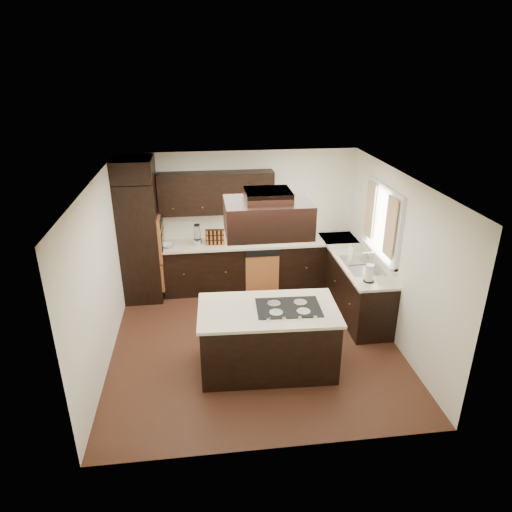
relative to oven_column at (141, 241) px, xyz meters
name	(u,v)px	position (x,y,z in m)	size (l,w,h in m)	color
floor	(254,342)	(1.78, -1.71, -1.07)	(4.20, 4.20, 0.02)	brown
ceiling	(254,179)	(1.78, -1.71, 1.45)	(4.20, 4.20, 0.02)	white
wall_back	(240,219)	(1.78, 0.40, 0.19)	(4.20, 0.02, 2.50)	white
wall_front	(280,354)	(1.78, -3.81, 0.19)	(4.20, 0.02, 2.50)	white
wall_left	(101,275)	(-0.33, -1.71, 0.19)	(0.02, 4.20, 2.50)	white
wall_right	(397,259)	(3.88, -1.71, 0.19)	(0.02, 4.20, 2.50)	white
oven_column	(141,241)	(0.00, 0.00, 0.00)	(0.65, 0.75, 2.12)	black
wall_oven_face	(161,237)	(0.35, 0.00, 0.06)	(0.05, 0.62, 0.78)	#B96C37
base_cabinets_back	(244,266)	(1.81, 0.09, -0.62)	(2.93, 0.60, 0.88)	black
base_cabinets_right	(352,282)	(3.58, -0.80, -0.62)	(0.60, 2.40, 0.88)	black
countertop_back	(244,243)	(1.81, 0.08, -0.16)	(2.93, 0.63, 0.04)	beige
countertop_right	(354,258)	(3.56, -0.80, -0.16)	(0.63, 2.40, 0.04)	beige
upper_cabinets	(216,193)	(1.34, 0.23, 0.75)	(2.00, 0.34, 0.72)	black
dishwasher_front	(262,274)	(2.10, -0.20, -0.66)	(0.60, 0.05, 0.72)	#B96C37
window_frame	(383,221)	(3.85, -1.16, 0.59)	(0.06, 1.32, 1.12)	white
window_pane	(385,221)	(3.87, -1.16, 0.59)	(0.00, 1.20, 1.00)	white
curtain_left	(390,227)	(3.79, -1.57, 0.64)	(0.02, 0.34, 0.90)	#FDF0C4
curtain_right	(370,210)	(3.79, -0.74, 0.64)	(0.02, 0.34, 0.90)	#FDF0C4
sink_rim	(362,265)	(3.58, -1.16, -0.14)	(0.52, 0.84, 0.01)	silver
island	(268,339)	(1.88, -2.34, -0.62)	(1.79, 0.97, 0.88)	black
island_top	(268,310)	(1.88, -2.34, -0.16)	(1.85, 1.04, 0.04)	beige
cooktop	(288,307)	(2.15, -2.35, -0.13)	(0.84, 0.56, 0.01)	black
range_hood	(268,217)	(1.88, -2.25, 1.10)	(1.05, 0.72, 0.42)	black
hood_duct	(268,196)	(1.88, -2.25, 1.38)	(0.55, 0.50, 0.13)	black
blender_base	(198,242)	(0.98, 0.06, -0.09)	(0.15, 0.15, 0.10)	silver
blender_pitcher	(197,233)	(0.98, 0.06, 0.09)	(0.13, 0.13, 0.26)	silver
spice_rack	(215,237)	(1.29, 0.04, 0.00)	(0.33, 0.08, 0.27)	black
mixing_bowl	(168,246)	(0.45, 0.01, -0.11)	(0.23, 0.23, 0.06)	white
soap_bottle	(350,249)	(3.53, -0.69, -0.06)	(0.08, 0.08, 0.17)	white
paper_towel	(369,273)	(3.48, -1.73, -0.01)	(0.12, 0.12, 0.27)	white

